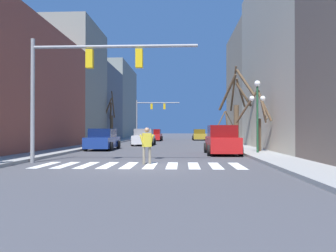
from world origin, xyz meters
TOP-DOWN VIEW (x-y plane):
  - ground_plane at (0.00, 0.00)m, footprint 240.00×240.00m
  - sidewalk_right at (6.34, 0.00)m, footprint 2.08×90.00m
  - building_row_left at (-10.38, 24.90)m, footprint 6.00×57.74m
  - building_row_right at (10.38, 11.03)m, footprint 6.00×34.62m
  - crosswalk_stripes at (0.00, 0.45)m, footprint 8.55×2.60m
  - traffic_signal_near at (-2.73, 1.42)m, footprint 7.62×0.28m
  - traffic_signal_far at (-3.17, 35.53)m, footprint 6.48×0.28m
  - street_lamp_right_corner at (6.23, 6.37)m, footprint 0.95×0.36m
  - car_at_intersection at (4.19, 6.79)m, footprint 1.99×4.27m
  - car_parked_left_mid at (-1.92, 18.13)m, footprint 2.03×4.55m
  - car_driving_away_lane at (4.20, 34.02)m, footprint 1.97×4.53m
  - car_parked_right_mid at (-1.99, 30.96)m, footprint 2.00×4.64m
  - car_parked_right_near at (-4.17, 10.99)m, footprint 2.04×4.37m
  - pedestrian_on_right_sidewalk at (0.24, 0.92)m, footprint 0.65×0.37m
  - street_tree_left_near at (-6.82, 25.96)m, footprint 1.14×1.95m
  - street_tree_right_near at (6.61, 7.83)m, footprint 2.05×2.06m
  - street_tree_left_mid at (6.25, 13.47)m, footprint 3.13×3.24m
  - street_tree_left_far at (6.46, 22.76)m, footprint 2.04×2.65m

SIDE VIEW (x-z plane):
  - ground_plane at x=0.00m, z-range 0.00..0.00m
  - crosswalk_stripes at x=0.00m, z-range 0.00..0.01m
  - sidewalk_right at x=6.34m, z-range 0.00..0.15m
  - car_parked_right_mid at x=-1.99m, z-range -0.05..1.53m
  - car_driving_away_lane at x=4.20m, z-range -0.05..1.53m
  - car_parked_right_near at x=-4.17m, z-range -0.05..1.53m
  - car_parked_left_mid at x=-1.92m, z-range -0.05..1.54m
  - car_at_intersection at x=4.19m, z-range -0.07..1.70m
  - pedestrian_on_right_sidewalk at x=0.24m, z-range 0.15..1.74m
  - street_tree_left_far at x=6.46m, z-range 0.14..3.59m
  - street_tree_right_near at x=6.61m, z-range 0.03..4.00m
  - street_tree_left_near at x=-6.82m, z-range -0.43..5.60m
  - street_lamp_right_corner at x=6.23m, z-range 1.04..5.31m
  - street_tree_left_mid at x=6.25m, z-range 0.00..6.54m
  - traffic_signal_near at x=-2.73m, z-range 1.33..7.00m
  - traffic_signal_far at x=-3.17m, z-range 1.34..7.27m
  - building_row_left at x=-10.38m, z-range -0.89..11.83m
  - building_row_right at x=10.38m, z-range -0.15..13.17m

